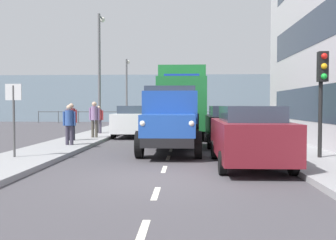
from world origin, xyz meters
TOP-DOWN VIEW (x-y plane):
  - ground_plane at (0.00, -9.88)m, footprint 80.00×80.00m
  - sidewalk_left at (-4.45, -9.88)m, footprint 2.25×36.58m
  - sidewalk_right at (4.45, -9.88)m, footprint 2.25×36.58m
  - road_centreline_markings at (0.00, -8.80)m, footprint 0.12×31.73m
  - sea_horizon at (0.00, -31.17)m, footprint 80.00×0.80m
  - seawall_railing at (-0.00, -27.57)m, footprint 28.08×0.08m
  - truck_vintage_blue at (-0.02, -4.73)m, footprint 2.17×5.64m
  - lorry_cargo_green at (-0.36, -12.68)m, footprint 2.58×8.20m
  - car_maroon_kerbside_near at (-2.38, -1.90)m, footprint 1.93×4.57m
  - car_black_kerbside_1 at (-2.38, -7.54)m, footprint 1.87×4.59m
  - car_white_oppositeside_0 at (2.38, -11.94)m, footprint 1.81×4.56m
  - car_silver_oppositeside_1 at (2.38, -18.76)m, footprint 1.96×4.61m
  - pedestrian_with_bag at (4.11, -6.01)m, footprint 0.53×0.34m
  - pedestrian_near_railing at (4.61, -7.93)m, footprint 0.53×0.34m
  - pedestrian_couple_a at (3.97, -9.60)m, footprint 0.53×0.34m
  - pedestrian_couple_b at (4.40, -12.36)m, footprint 0.53×0.34m
  - traffic_light_near at (-4.68, -2.68)m, footprint 0.28×0.41m
  - lamp_post_promenade at (4.48, -13.10)m, footprint 0.32×1.14m
  - lamp_post_far at (4.56, -23.64)m, footprint 0.32×1.14m
  - street_sign at (4.70, -2.41)m, footprint 0.50×0.07m

SIDE VIEW (x-z plane):
  - ground_plane at x=0.00m, z-range 0.00..0.00m
  - road_centreline_markings at x=0.00m, z-range 0.00..0.01m
  - sidewalk_left at x=-4.45m, z-range 0.00..0.15m
  - sidewalk_right at x=4.45m, z-range 0.00..0.15m
  - car_white_oppositeside_0 at x=2.38m, z-range 0.04..1.76m
  - car_black_kerbside_1 at x=-2.38m, z-range 0.04..1.76m
  - car_maroon_kerbside_near at x=-2.38m, z-range 0.04..1.76m
  - car_silver_oppositeside_1 at x=2.38m, z-range 0.04..1.76m
  - seawall_railing at x=0.00m, z-range 0.32..1.52m
  - pedestrian_couple_b at x=4.40m, z-range 0.28..1.85m
  - pedestrian_with_bag at x=4.11m, z-range 0.29..1.90m
  - pedestrian_near_railing at x=4.61m, z-range 0.30..1.98m
  - truck_vintage_blue at x=-0.02m, z-range -0.04..2.39m
  - pedestrian_couple_a at x=3.97m, z-range 0.31..2.09m
  - street_sign at x=4.70m, z-range 0.56..2.81m
  - lorry_cargo_green at x=-0.36m, z-range 0.14..4.01m
  - traffic_light_near at x=-4.68m, z-range 0.87..4.07m
  - sea_horizon at x=0.00m, z-range 0.00..5.00m
  - lamp_post_far at x=4.56m, z-range 0.74..6.34m
  - lamp_post_promenade at x=4.48m, z-range 0.78..7.71m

